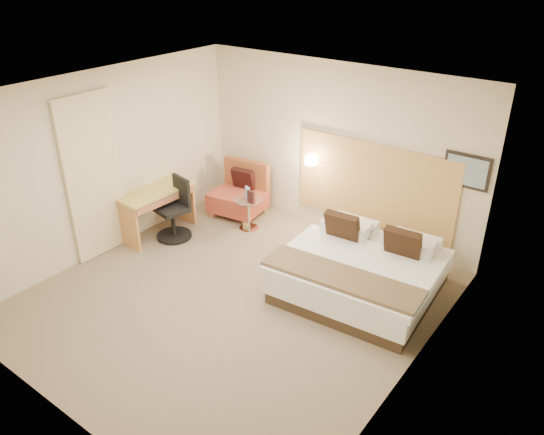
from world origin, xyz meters
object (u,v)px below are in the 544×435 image
Objects in this scene: desk at (157,200)px; desk_chair at (175,214)px; lounge_chair at (240,194)px; bed at (361,271)px; side_table at (249,213)px.

desk is 0.37m from desk_chair.
desk_chair is (-0.28, -1.26, 0.05)m from lounge_chair.
desk is (-3.37, -0.52, 0.29)m from bed.
bed is 2.22× the size of lounge_chair.
desk is at bearing -136.74° from side_table.
bed is at bearing 8.77° from desk.
lounge_chair is at bearing 77.56° from desk_chair.
side_table is at bearing -37.12° from lounge_chair.
lounge_chair is at bearing 163.31° from bed.
desk_chair reaches higher than lounge_chair.
lounge_chair is (-2.80, 0.84, 0.05)m from bed.
side_table is at bearing 168.46° from bed.
desk_chair is at bearing 18.65° from desk.
bed is at bearing -11.54° from side_table.
side_table is at bearing 49.51° from desk_chair.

